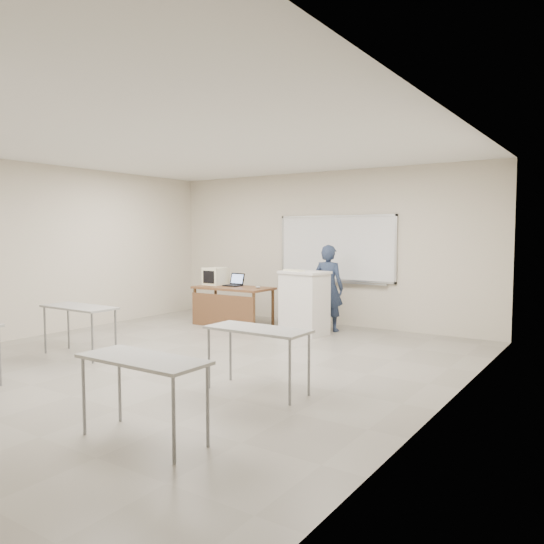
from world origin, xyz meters
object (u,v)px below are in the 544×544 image
Objects in this scene: whiteboard at (336,249)px; crt_monitor at (216,276)px; instructor_desk at (230,297)px; laptop at (234,283)px; presenter at (328,288)px; mouse at (258,287)px; keyboard at (294,271)px; podium at (304,303)px.

crt_monitor is (-2.17, -1.05, -0.56)m from whiteboard.
instructor_desk is (-1.62, -1.29, -0.92)m from whiteboard.
laptop is 1.95m from presenter.
instructor_desk is at bearing -67.76° from laptop.
mouse is (0.55, 0.16, 0.21)m from instructor_desk.
whiteboard is 1.62× the size of instructor_desk.
crt_monitor is 1.00× the size of keyboard.
instructor_desk is at bearing -162.63° from keyboard.
mouse is at bearing 15.42° from instructor_desk.
crt_monitor reaches higher than instructor_desk.
podium is 2.61× the size of keyboard.
mouse is (1.10, -0.08, -0.15)m from crt_monitor.
whiteboard is at bearing 27.57° from crt_monitor.
mouse is (-1.06, 0.08, 0.21)m from podium.
instructor_desk is 0.97× the size of presenter.
podium is at bearing 2.03° from instructor_desk.
podium is 0.71× the size of presenter.
mouse is at bearing -2.20° from crt_monitor.
podium is 10.43× the size of mouse.
presenter reaches higher than instructor_desk.
crt_monitor is at bearing -154.14° from whiteboard.
laptop is 0.21× the size of presenter.
keyboard is at bearing 57.55° from presenter.
crt_monitor is 2.04m from keyboard.
presenter is at bearing 10.50° from crt_monitor.
presenter is at bearing 11.70° from laptop.
crt_monitor is at bearing -176.51° from podium.
instructor_desk is 1.93m from presenter.
laptop is 0.78× the size of keyboard.
crt_monitor is (-2.16, 0.15, 0.36)m from podium.
mouse is 0.07× the size of presenter.
keyboard reaches higher than laptop.
instructor_desk is at bearing 176.88° from mouse.
crt_monitor is 3.99× the size of mouse.
mouse is at bearing -7.47° from laptop.
podium is at bearing -23.66° from mouse.
keyboard is at bearing -31.51° from mouse.
keyboard is 0.27× the size of presenter.
presenter is at bearing -73.55° from whiteboard.
whiteboard is 0.99m from presenter.
laptop is 0.66m from mouse.
presenter is (0.20, -0.68, -0.69)m from whiteboard.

